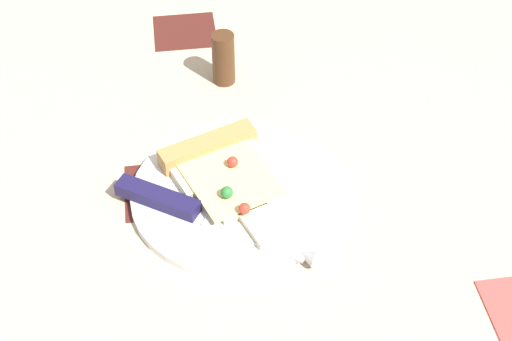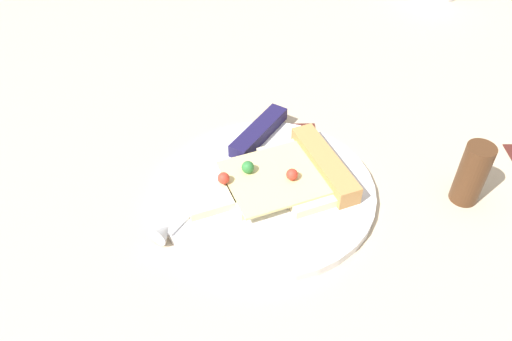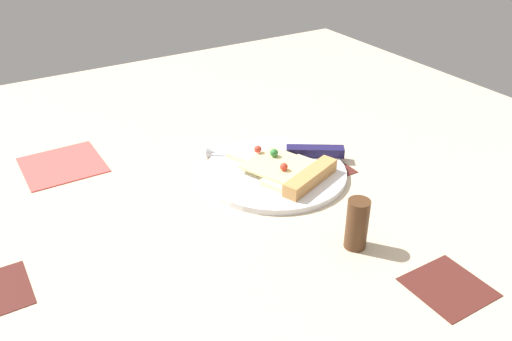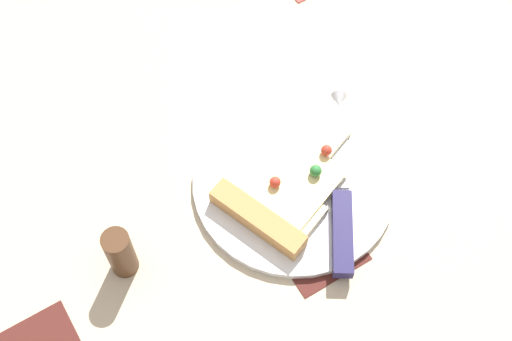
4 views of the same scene
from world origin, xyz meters
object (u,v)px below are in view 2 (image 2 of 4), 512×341
Objects in this scene: knife at (238,154)px; pepper_shaker at (472,174)px; plate at (267,191)px; pizza_slice at (288,176)px.

knife is 25.54cm from pepper_shaker.
pepper_shaker is at bearing -2.71° from plate.
pepper_shaker is (24.74, -6.00, 2.05)cm from knife.
pepper_shaker is (21.58, -1.02, 3.16)cm from plate.
pepper_shaker reaches higher than plate.
knife is at bearing 32.87° from pizza_slice.
plate is 1.25× the size of pizza_slice.
pizza_slice is 19.40cm from pepper_shaker.
knife is (-3.16, 4.97, 1.11)cm from plate.
plate is at bearing 155.67° from knife.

